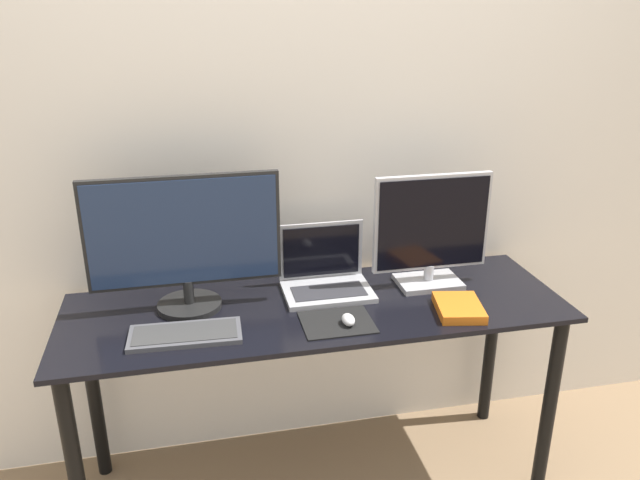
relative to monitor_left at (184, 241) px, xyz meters
The scene contains 9 objects.
wall_back 0.56m from the monitor_left, 31.69° to the left, with size 7.00×0.05×2.50m.
desk 0.58m from the monitor_left, 10.73° to the right, with size 1.75×0.57×0.77m.
monitor_left is the anchor object (origin of this frame).
monitor_right 0.88m from the monitor_left, ahead, with size 0.44×0.16×0.42m.
laptop 0.53m from the monitor_left, ahead, with size 0.32×0.23×0.23m.
keyboard 0.31m from the monitor_left, 95.21° to the right, with size 0.36×0.17×0.02m.
mousepad 0.58m from the monitor_left, 24.89° to the right, with size 0.23×0.20×0.00m.
mouse 0.60m from the monitor_left, 25.86° to the right, with size 0.04×0.07×0.03m.
book 0.96m from the monitor_left, 14.50° to the right, with size 0.18×0.22×0.03m.
Camera 1 is at (-0.41, -1.62, 1.77)m, focal length 35.00 mm.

